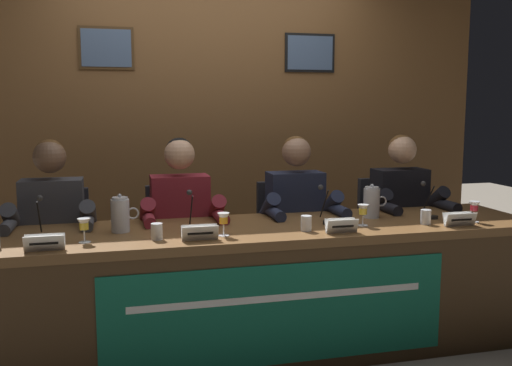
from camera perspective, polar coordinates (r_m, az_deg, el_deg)
ground_plane at (r=3.49m, az=0.00°, el=-16.19°), size 12.00×12.00×0.00m
wall_back_panelled at (r=4.61m, az=-4.44°, el=6.32°), size 4.54×0.14×2.60m
conference_table at (r=3.21m, az=0.51°, el=-8.78°), size 3.34×0.77×0.73m
chair_far_left at (r=3.80m, az=-19.29°, el=-7.69°), size 0.44×0.44×0.89m
panelist_far_left at (r=3.55m, az=-19.76°, el=-4.23°), size 0.51×0.48×1.22m
nameplate_far_left at (r=2.89m, az=-20.43°, el=-5.62°), size 0.18×0.06×0.08m
juice_glass_far_left at (r=2.99m, az=-16.84°, el=-4.13°), size 0.06×0.06×0.12m
microphone_far_left at (r=3.15m, az=-20.91°, el=-3.92°), size 0.06×0.17×0.22m
chair_center_left at (r=3.81m, az=-7.72°, el=-7.30°), size 0.44×0.44×0.89m
panelist_center_left at (r=3.55m, az=-7.44°, el=-3.82°), size 0.51×0.48×1.22m
nameplate_center_left at (r=2.93m, az=-5.64°, el=-4.97°), size 0.19×0.06×0.08m
juice_glass_center_left at (r=3.01m, az=-3.27°, el=-3.72°), size 0.06×0.06×0.12m
water_cup_center_left at (r=2.98m, az=-9.90°, el=-4.90°), size 0.06×0.06×0.08m
microphone_center_left at (r=3.16m, az=-6.45°, el=-3.43°), size 0.06×0.17×0.22m
chair_center_right at (r=3.96m, az=3.36°, el=-6.65°), size 0.44×0.44×0.89m
panelist_center_right at (r=3.71m, az=4.31°, el=-3.26°), size 0.51×0.48×1.22m
nameplate_center_right at (r=3.12m, az=8.56°, el=-4.26°), size 0.18×0.06×0.08m
juice_glass_center_right at (r=3.31m, az=10.67°, el=-2.78°), size 0.06×0.06×0.12m
water_cup_center_right at (r=3.15m, az=5.05°, el=-4.12°), size 0.06×0.06×0.08m
microphone_center_right at (r=3.37m, az=6.97°, el=-2.74°), size 0.06×0.17×0.22m
chair_far_right at (r=4.24m, az=13.25°, el=-5.87°), size 0.44×0.44×0.89m
panelist_far_right at (r=4.02m, az=14.67°, el=-2.66°), size 0.51×0.48×1.22m
nameplate_far_right at (r=3.46m, az=19.72°, el=-3.43°), size 0.19×0.06×0.08m
juice_glass_far_right at (r=3.60m, az=21.02°, el=-2.33°), size 0.06×0.06×0.12m
water_cup_far_right at (r=3.46m, az=16.63°, el=-3.35°), size 0.06×0.06×0.08m
microphone_far_right at (r=3.66m, az=17.00°, el=-2.18°), size 0.06×0.17×0.22m
water_pitcher_left_side at (r=3.19m, az=-13.41°, el=-3.10°), size 0.15×0.10×0.21m
water_pitcher_right_side at (r=3.57m, az=11.51°, el=-1.91°), size 0.15×0.10×0.21m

